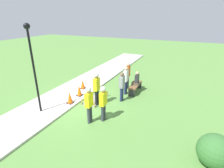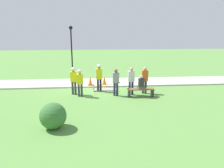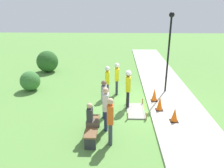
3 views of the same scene
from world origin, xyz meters
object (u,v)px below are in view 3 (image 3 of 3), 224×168
Objects in this scene: traffic_cone_near_patch at (175,115)px; bystander_in_orange_shirt at (110,118)px; worker_trainee at (117,76)px; bystander_in_gray_shirt at (106,106)px; bystander_in_white_shirt at (104,97)px; person_seated_on_bench at (91,117)px; traffic_cone_sidewalk_edge at (154,95)px; lamppost_near at (169,42)px; park_bench at (92,129)px; worker_supervisor at (128,85)px; traffic_cone_far_patch at (160,103)px; worker_assistant at (107,79)px.

traffic_cone_near_patch is 0.34× the size of bystander_in_orange_shirt.
worker_trainee is 1.01× the size of bystander_in_orange_shirt.
bystander_in_gray_shirt is 1.02m from bystander_in_white_shirt.
person_seated_on_bench is at bearing 136.27° from bystander_in_gray_shirt.
traffic_cone_sidewalk_edge is 0.16× the size of lamppost_near.
bystander_in_gray_shirt is at bearing -40.72° from park_bench.
person_seated_on_bench is at bearing 138.50° from traffic_cone_sidewalk_edge.
traffic_cone_near_patch is 0.32× the size of worker_supervisor.
traffic_cone_far_patch is 3.61m from park_bench.
bystander_in_white_shirt is at bearing 179.25° from worker_assistant.
worker_trainee is at bearing -48.74° from worker_assistant.
lamppost_near reaches higher than person_seated_on_bench.
worker_assistant is (3.82, -0.42, 0.16)m from person_seated_on_bench.
bystander_in_gray_shirt is (0.55, -0.52, 0.16)m from person_seated_on_bench.
park_bench is at bearing 141.61° from lamppost_near.
traffic_cone_far_patch reaches higher than traffic_cone_near_patch.
lamppost_near is (4.57, -3.62, 2.52)m from park_bench.
traffic_cone_sidewalk_edge is (2.09, 0.53, 0.04)m from traffic_cone_near_patch.
worker_assistant is (1.24, 1.04, -0.12)m from worker_supervisor.
bystander_in_gray_shirt is at bearing -178.18° from worker_assistant.
worker_assistant is at bearing 40.08° from worker_supervisor.
park_bench is 0.97× the size of worker_assistant.
worker_trainee is at bearing -5.97° from bystander_in_gray_shirt.
park_bench is at bearing 168.56° from worker_trainee.
worker_supervisor reaches higher than person_seated_on_bench.
person_seated_on_bench is 2.98m from worker_supervisor.
worker_supervisor is at bearing -24.70° from bystander_in_gray_shirt.
park_bench is 3.05m from worker_supervisor.
traffic_cone_far_patch is 0.40× the size of park_bench.
bystander_in_white_shirt is (-1.03, 1.07, -0.16)m from worker_supervisor.
bystander_in_white_shirt is at bearing 124.05° from traffic_cone_sidewalk_edge.
bystander_in_orange_shirt is 0.41× the size of lamppost_near.
bystander_in_gray_shirt reaches higher than park_bench.
park_bench is 1.03m from bystander_in_orange_shirt.
worker_supervisor reaches higher than bystander_in_white_shirt.
person_seated_on_bench is 0.85m from bystander_in_orange_shirt.
traffic_cone_sidewalk_edge reaches higher than traffic_cone_near_patch.
bystander_in_orange_shirt reaches higher than traffic_cone_far_patch.
bystander_in_orange_shirt is at bearing 177.87° from worker_trainee.
traffic_cone_far_patch is 0.37× the size of worker_trainee.
traffic_cone_far_patch is at bearing -175.20° from traffic_cone_sidewalk_edge.
worker_trainee reaches higher than person_seated_on_bench.
worker_supervisor is 1.06× the size of bystander_in_orange_shirt.
bystander_in_gray_shirt reaches higher than traffic_cone_near_patch.
worker_trainee reaches higher than bystander_in_orange_shirt.
traffic_cone_sidewalk_edge is 3.58m from bystander_in_gray_shirt.
person_seated_on_bench is 4.36m from worker_trainee.
bystander_in_white_shirt is 4.83m from lamppost_near.
traffic_cone_sidewalk_edge is (1.04, 0.09, 0.01)m from traffic_cone_far_patch.
worker_trainee is 1.04× the size of bystander_in_white_shirt.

